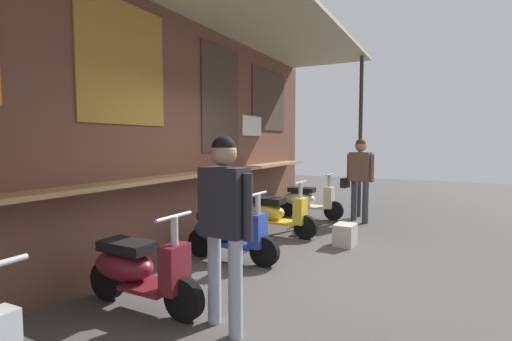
# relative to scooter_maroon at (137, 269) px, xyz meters

# --- Properties ---
(ground_plane) EXTENTS (26.06, 26.06, 0.00)m
(ground_plane) POSITION_rel_scooter_maroon_xyz_m (1.67, -1.08, -0.39)
(ground_plane) COLOR #474442
(market_stall_facade) EXTENTS (9.31, 2.13, 3.53)m
(market_stall_facade) POSITION_rel_scooter_maroon_xyz_m (1.68, 0.82, 1.56)
(market_stall_facade) COLOR brown
(market_stall_facade) RESTS_ON ground_plane
(scooter_maroon) EXTENTS (0.46, 1.40, 0.97)m
(scooter_maroon) POSITION_rel_scooter_maroon_xyz_m (0.00, 0.00, 0.00)
(scooter_maroon) COLOR maroon
(scooter_maroon) RESTS_ON ground_plane
(scooter_blue) EXTENTS (0.46, 1.40, 0.97)m
(scooter_blue) POSITION_rel_scooter_maroon_xyz_m (1.67, 0.00, 0.00)
(scooter_blue) COLOR #233D9E
(scooter_blue) RESTS_ON ground_plane
(scooter_yellow) EXTENTS (0.46, 1.40, 0.97)m
(scooter_yellow) POSITION_rel_scooter_maroon_xyz_m (3.26, -0.00, 0.00)
(scooter_yellow) COLOR gold
(scooter_yellow) RESTS_ON ground_plane
(scooter_cream) EXTENTS (0.46, 1.40, 0.97)m
(scooter_cream) POSITION_rel_scooter_maroon_xyz_m (4.94, 0.00, 0.00)
(scooter_cream) COLOR beige
(scooter_cream) RESTS_ON ground_plane
(shopper_with_handbag) EXTENTS (0.35, 0.67, 1.69)m
(shopper_with_handbag) POSITION_rel_scooter_maroon_xyz_m (5.07, -1.06, 0.64)
(shopper_with_handbag) COLOR #383D4C
(shopper_with_handbag) RESTS_ON ground_plane
(shopper_browsing) EXTENTS (0.25, 0.57, 1.67)m
(shopper_browsing) POSITION_rel_scooter_maroon_xyz_m (0.02, -0.99, 0.64)
(shopper_browsing) COLOR #999EA8
(shopper_browsing) RESTS_ON ground_plane
(merchandise_crate) EXTENTS (0.39, 0.32, 0.34)m
(merchandise_crate) POSITION_rel_scooter_maroon_xyz_m (3.15, -1.26, -0.22)
(merchandise_crate) COLOR #B2A899
(merchandise_crate) RESTS_ON ground_plane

